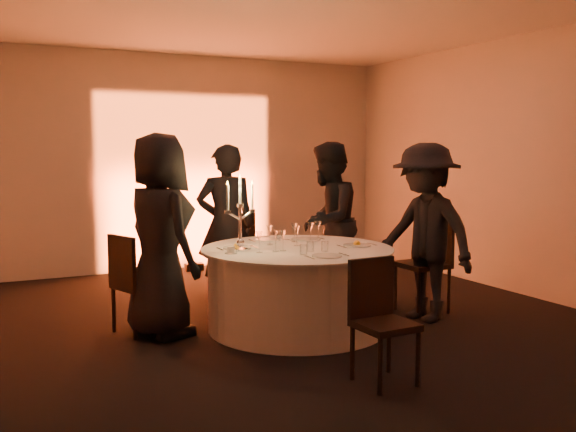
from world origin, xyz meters
name	(u,v)px	position (x,y,z in m)	size (l,w,h in m)	color
floor	(297,328)	(0.00, 0.00, 0.00)	(7.00, 7.00, 0.00)	black
ceiling	(298,3)	(0.00, 0.00, 3.00)	(7.00, 7.00, 0.00)	silver
wall_back	(186,162)	(0.00, 3.50, 1.50)	(7.00, 7.00, 0.00)	beige
wall_right	(534,166)	(3.00, 0.00, 1.50)	(7.00, 7.00, 0.00)	beige
uplighter_fixture	(194,267)	(0.00, 3.20, 0.05)	(0.25, 0.12, 0.10)	black
banquet_table	(297,288)	(0.00, 0.00, 0.38)	(1.80, 1.80, 0.77)	black
chair_left	(132,278)	(-1.44, 0.50, 0.51)	(0.52, 0.52, 0.92)	black
chair_back_left	(235,247)	(0.06, 1.76, 0.53)	(0.43, 0.43, 0.94)	black
chair_back_right	(339,253)	(1.03, 0.96, 0.50)	(0.56, 0.56, 0.90)	black
chair_right	(429,256)	(1.53, -0.02, 0.58)	(0.46, 0.46, 1.03)	black
chair_front	(379,313)	(-0.08, -1.49, 0.50)	(0.41, 0.41, 0.89)	black
guest_left	(160,235)	(-1.22, 0.33, 0.92)	(0.90, 0.58, 1.84)	black
guest_back_left	(226,225)	(-0.27, 1.19, 0.87)	(0.63, 0.42, 1.74)	black
guest_back_right	(328,221)	(0.83, 0.90, 0.89)	(0.86, 0.67, 1.77)	black
guest_right	(425,232)	(1.27, -0.27, 0.88)	(1.13, 0.65, 1.75)	black
plate_left	(237,247)	(-0.52, 0.20, 0.79)	(0.36, 0.26, 0.08)	white
plate_back_left	(268,240)	(-0.05, 0.57, 0.78)	(0.36, 0.26, 0.01)	white
plate_back_right	(306,239)	(0.31, 0.43, 0.78)	(0.36, 0.29, 0.01)	white
plate_right	(357,244)	(0.56, -0.15, 0.79)	(0.36, 0.26, 0.08)	white
plate_front	(327,256)	(0.00, -0.56, 0.78)	(0.36, 0.26, 0.01)	white
coffee_cup	(231,250)	(-0.68, -0.05, 0.80)	(0.11, 0.11, 0.07)	white
candelabra	(240,224)	(-0.55, 0.06, 1.01)	(0.29, 0.14, 0.70)	silver
wine_glass_a	(318,226)	(0.43, 0.38, 0.91)	(0.07, 0.07, 0.19)	white
wine_glass_b	(283,236)	(-0.20, -0.11, 0.91)	(0.07, 0.07, 0.19)	white
wine_glass_c	(259,237)	(-0.43, -0.10, 0.91)	(0.07, 0.07, 0.19)	white
wine_glass_d	(297,231)	(0.05, 0.11, 0.91)	(0.07, 0.07, 0.19)	white
wine_glass_e	(294,228)	(0.14, 0.34, 0.91)	(0.07, 0.07, 0.19)	white
wine_glass_f	(270,231)	(-0.16, 0.28, 0.91)	(0.07, 0.07, 0.19)	white
wine_glass_g	(276,236)	(-0.28, -0.11, 0.91)	(0.07, 0.07, 0.19)	white
wine_glass_h	(310,228)	(0.29, 0.29, 0.91)	(0.07, 0.07, 0.19)	white
tumbler_a	(310,247)	(0.00, -0.25, 0.82)	(0.07, 0.07, 0.09)	white
tumbler_b	(303,249)	(-0.13, -0.37, 0.82)	(0.07, 0.07, 0.09)	white
tumbler_c	(325,246)	(0.13, -0.29, 0.82)	(0.07, 0.07, 0.09)	white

